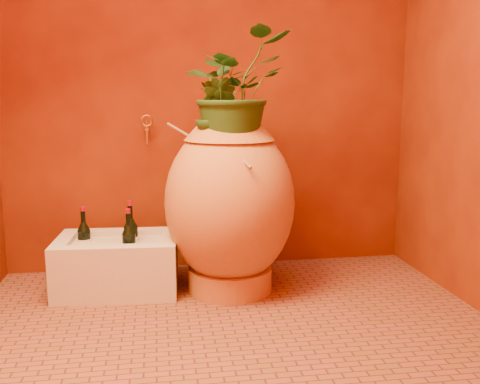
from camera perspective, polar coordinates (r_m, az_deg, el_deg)
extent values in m
plane|color=brown|center=(2.56, -0.61, -14.52)|extent=(2.50, 2.50, 0.00)
cube|color=#5C1805|center=(3.32, -3.23, 13.33)|extent=(2.50, 0.02, 2.50)
cylinder|color=#B76A33|center=(3.02, -1.08, -9.18)|extent=(0.53, 0.53, 0.13)
ellipsoid|color=#B76A33|center=(2.91, -1.11, -1.15)|extent=(0.80, 0.80, 0.88)
cone|color=#B76A33|center=(2.85, -1.14, 6.91)|extent=(0.55, 0.55, 0.13)
torus|color=#B76A33|center=(2.85, -1.14, 8.46)|extent=(0.34, 0.34, 0.06)
cylinder|color=olive|center=(2.80, -2.61, 4.30)|extent=(0.50, 0.22, 0.30)
cylinder|color=olive|center=(2.74, -1.20, 4.98)|extent=(0.17, 0.45, 0.19)
cylinder|color=olive|center=(2.79, 1.14, 5.48)|extent=(0.15, 0.39, 0.20)
cube|color=beige|center=(3.07, -12.91, -7.75)|extent=(0.68, 0.48, 0.27)
cube|color=beige|center=(3.20, -12.81, -4.18)|extent=(0.66, 0.13, 0.03)
cube|color=beige|center=(2.85, -13.27, -5.95)|extent=(0.66, 0.13, 0.03)
cube|color=beige|center=(3.06, -18.36, -5.10)|extent=(0.10, 0.28, 0.03)
cube|color=beige|center=(3.02, -7.61, -4.88)|extent=(0.10, 0.28, 0.03)
cylinder|color=black|center=(3.10, -16.25, -5.48)|extent=(0.07, 0.07, 0.17)
cone|color=black|center=(3.07, -16.35, -3.54)|extent=(0.07, 0.07, 0.05)
cylinder|color=black|center=(3.06, -16.40, -2.52)|extent=(0.02, 0.02, 0.07)
cylinder|color=maroon|center=(3.05, -16.44, -1.75)|extent=(0.03, 0.03, 0.02)
cylinder|color=silver|center=(3.10, -16.25, -5.48)|extent=(0.07, 0.07, 0.07)
cylinder|color=black|center=(3.04, -11.52, -5.40)|extent=(0.08, 0.08, 0.19)
cone|color=black|center=(3.01, -11.60, -3.21)|extent=(0.08, 0.08, 0.05)
cylinder|color=black|center=(3.00, -11.65, -2.05)|extent=(0.03, 0.03, 0.07)
cylinder|color=maroon|center=(2.99, -11.68, -1.18)|extent=(0.03, 0.03, 0.03)
cylinder|color=silver|center=(3.04, -11.52, -5.40)|extent=(0.08, 0.08, 0.08)
cylinder|color=black|center=(2.95, -11.73, -6.01)|extent=(0.07, 0.07, 0.17)
cone|color=black|center=(2.93, -11.80, -3.94)|extent=(0.07, 0.07, 0.05)
cylinder|color=black|center=(2.91, -11.85, -2.84)|extent=(0.02, 0.02, 0.07)
cylinder|color=maroon|center=(2.90, -11.88, -2.01)|extent=(0.03, 0.03, 0.02)
cylinder|color=silver|center=(2.95, -11.73, -6.01)|extent=(0.08, 0.08, 0.08)
cylinder|color=#B57329|center=(3.23, -9.90, 6.59)|extent=(0.02, 0.14, 0.02)
cylinder|color=#B57329|center=(3.16, -9.90, 5.77)|extent=(0.02, 0.02, 0.08)
torus|color=#B57329|center=(3.23, -9.93, 7.50)|extent=(0.07, 0.01, 0.07)
cylinder|color=#B57329|center=(3.23, -9.92, 7.05)|extent=(0.01, 0.01, 0.05)
imported|color=#1F4318|center=(2.82, -0.69, 10.79)|extent=(0.73, 0.71, 0.62)
imported|color=#1F4318|center=(2.77, -2.65, 8.21)|extent=(0.26, 0.24, 0.38)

